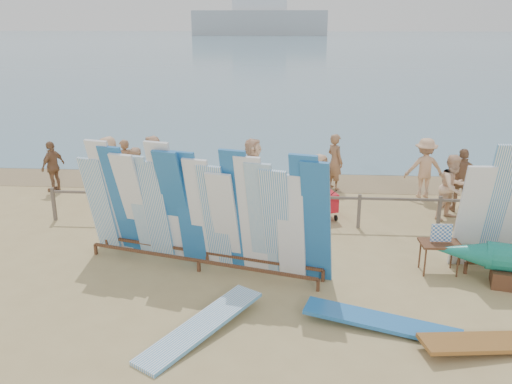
# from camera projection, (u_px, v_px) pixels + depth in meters

# --- Properties ---
(ground) EXTENTS (160.00, 160.00, 0.00)m
(ground) POSITION_uv_depth(u_px,v_px,m) (276.00, 278.00, 11.20)
(ground) COLOR tan
(ground) RESTS_ON ground
(ocean) EXTENTS (320.00, 240.00, 0.02)m
(ocean) POSITION_uv_depth(u_px,v_px,m) (295.00, 41.00, 132.83)
(ocean) COLOR slate
(ocean) RESTS_ON ground
(wet_sand_strip) EXTENTS (40.00, 2.60, 0.01)m
(wet_sand_strip) POSITION_uv_depth(u_px,v_px,m) (284.00, 180.00, 18.04)
(wet_sand_strip) COLOR olive
(wet_sand_strip) RESTS_ON ground
(distant_ship) EXTENTS (45.00, 8.00, 14.00)m
(distant_ship) POSITION_uv_depth(u_px,v_px,m) (260.00, 19.00, 181.45)
(distant_ship) COLOR #999EA3
(distant_ship) RESTS_ON ocean
(fence) EXTENTS (12.08, 0.08, 0.90)m
(fence) POSITION_uv_depth(u_px,v_px,m) (281.00, 203.00, 13.86)
(fence) COLOR #65584C
(fence) RESTS_ON ground
(main_surfboard_rack) EXTENTS (5.52, 2.18, 2.78)m
(main_surfboard_rack) POSITION_uv_depth(u_px,v_px,m) (202.00, 213.00, 11.32)
(main_surfboard_rack) COLOR brown
(main_surfboard_rack) RESTS_ON ground
(vendor_table) EXTENTS (0.84, 0.60, 1.09)m
(vendor_table) POSITION_uv_depth(u_px,v_px,m) (439.00, 256.00, 11.37)
(vendor_table) COLOR brown
(vendor_table) RESTS_ON ground
(flat_board_e) EXTENTS (1.94, 2.57, 0.28)m
(flat_board_e) POSITION_uv_depth(u_px,v_px,m) (202.00, 333.00, 9.24)
(flat_board_e) COLOR white
(flat_board_e) RESTS_ON ground
(flat_board_d) EXTENTS (2.75, 1.25, 0.22)m
(flat_board_d) POSITION_uv_depth(u_px,v_px,m) (381.00, 327.00, 9.42)
(flat_board_d) COLOR #2266AD
(flat_board_d) RESTS_ON ground
(flat_board_c) EXTENTS (2.76, 1.11, 0.25)m
(flat_board_c) POSITION_uv_depth(u_px,v_px,m) (500.00, 349.00, 8.80)
(flat_board_c) COLOR #976129
(flat_board_c) RESTS_ON ground
(beach_chair_left) EXTENTS (0.62, 0.64, 0.81)m
(beach_chair_left) POSITION_uv_depth(u_px,v_px,m) (318.00, 208.00, 14.69)
(beach_chair_left) COLOR red
(beach_chair_left) RESTS_ON ground
(beach_chair_right) EXTENTS (0.60, 0.62, 0.92)m
(beach_chair_right) POSITION_uv_depth(u_px,v_px,m) (310.00, 203.00, 14.95)
(beach_chair_right) COLOR red
(beach_chair_right) RESTS_ON ground
(stroller) EXTENTS (0.70, 0.82, 0.95)m
(stroller) POSITION_uv_depth(u_px,v_px,m) (326.00, 205.00, 14.49)
(stroller) COLOR red
(stroller) RESTS_ON ground
(beachgoer_0) EXTENTS (1.00, 0.67, 1.88)m
(beachgoer_0) POSITION_uv_depth(u_px,v_px,m) (110.00, 168.00, 15.91)
(beachgoer_0) COLOR tan
(beachgoer_0) RESTS_ON ground
(beachgoer_1) EXTENTS (0.67, 0.59, 1.61)m
(beachgoer_1) POSITION_uv_depth(u_px,v_px,m) (125.00, 165.00, 16.79)
(beachgoer_1) COLOR #8C6042
(beachgoer_1) RESTS_ON ground
(beachgoer_10) EXTENTS (1.05, 0.46, 1.78)m
(beachgoer_10) POSITION_uv_depth(u_px,v_px,m) (462.00, 181.00, 14.86)
(beachgoer_10) COLOR #8C6042
(beachgoer_10) RESTS_ON ground
(beachgoer_9) EXTENTS (1.17, 0.50, 1.80)m
(beachgoer_9) POSITION_uv_depth(u_px,v_px,m) (425.00, 168.00, 16.09)
(beachgoer_9) COLOR tan
(beachgoer_9) RESTS_ON ground
(beachgoer_11) EXTENTS (0.86, 1.70, 1.75)m
(beachgoer_11) POSITION_uv_depth(u_px,v_px,m) (153.00, 163.00, 16.71)
(beachgoer_11) COLOR beige
(beachgoer_11) RESTS_ON ground
(beachgoer_2) EXTENTS (0.87, 0.61, 1.63)m
(beachgoer_2) POSITION_uv_depth(u_px,v_px,m) (138.00, 175.00, 15.65)
(beachgoer_2) COLOR beige
(beachgoer_2) RESTS_ON ground
(beachgoer_5) EXTENTS (0.71, 1.73, 1.81)m
(beachgoer_5) POSITION_uv_depth(u_px,v_px,m) (253.00, 168.00, 16.05)
(beachgoer_5) COLOR beige
(beachgoer_5) RESTS_ON ground
(beachgoer_extra_1) EXTENTS (0.68, 1.01, 1.58)m
(beachgoer_extra_1) POSITION_uv_depth(u_px,v_px,m) (53.00, 166.00, 16.70)
(beachgoer_extra_1) COLOR #8C6042
(beachgoer_extra_1) RESTS_ON ground
(beachgoer_6) EXTENTS (0.74, 0.88, 1.63)m
(beachgoer_6) POSITION_uv_depth(u_px,v_px,m) (319.00, 183.00, 14.94)
(beachgoer_6) COLOR tan
(beachgoer_6) RESTS_ON ground
(beachgoer_8) EXTENTS (0.93, 0.85, 1.76)m
(beachgoer_8) POSITION_uv_depth(u_px,v_px,m) (453.00, 187.00, 14.30)
(beachgoer_8) COLOR beige
(beachgoer_8) RESTS_ON ground
(beachgoer_7) EXTENTS (0.66, 0.73, 1.76)m
(beachgoer_7) POSITION_uv_depth(u_px,v_px,m) (335.00, 162.00, 16.88)
(beachgoer_7) COLOR #8C6042
(beachgoer_7) RESTS_ON ground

